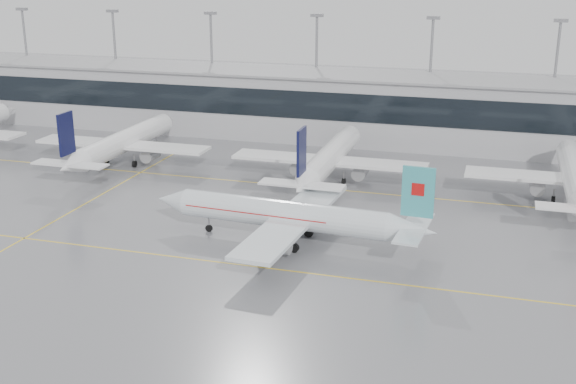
% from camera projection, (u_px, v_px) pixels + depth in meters
% --- Properties ---
extents(ground, '(320.00, 320.00, 0.00)m').
position_uv_depth(ground, '(257.00, 267.00, 79.64)').
color(ground, slate).
rests_on(ground, ground).
extents(taxi_line_main, '(120.00, 0.25, 0.01)m').
position_uv_depth(taxi_line_main, '(257.00, 267.00, 79.64)').
color(taxi_line_main, yellow).
rests_on(taxi_line_main, ground).
extents(taxi_line_north, '(120.00, 0.25, 0.01)m').
position_uv_depth(taxi_line_north, '(323.00, 189.00, 107.00)').
color(taxi_line_north, yellow).
rests_on(taxi_line_north, ground).
extents(taxi_line_cross, '(0.25, 60.00, 0.01)m').
position_uv_depth(taxi_line_cross, '(90.00, 201.00, 101.53)').
color(taxi_line_cross, yellow).
rests_on(taxi_line_cross, ground).
extents(terminal, '(180.00, 15.00, 12.00)m').
position_uv_depth(terminal, '(365.00, 108.00, 134.35)').
color(terminal, '#A1A1A5').
rests_on(terminal, ground).
extents(terminal_glass, '(180.00, 0.20, 5.00)m').
position_uv_depth(terminal_glass, '(357.00, 108.00, 127.01)').
color(terminal_glass, black).
rests_on(terminal_glass, ground).
extents(terminal_roof, '(182.00, 16.00, 0.40)m').
position_uv_depth(terminal_roof, '(366.00, 75.00, 132.46)').
color(terminal_roof, gray).
rests_on(terminal_roof, ground).
extents(light_masts, '(156.40, 1.00, 22.60)m').
position_uv_depth(light_masts, '(372.00, 65.00, 137.58)').
color(light_masts, gray).
rests_on(light_masts, ground).
extents(air_canada_jet, '(35.30, 27.96, 10.95)m').
position_uv_depth(air_canada_jet, '(292.00, 216.00, 85.26)').
color(air_canada_jet, silver).
rests_on(air_canada_jet, ground).
extents(parked_jet_b, '(29.64, 36.96, 11.72)m').
position_uv_depth(parked_jet_b, '(123.00, 142.00, 118.81)').
color(parked_jet_b, white).
rests_on(parked_jet_b, ground).
extents(parked_jet_c, '(29.64, 36.96, 11.72)m').
position_uv_depth(parked_jet_c, '(329.00, 158.00, 109.23)').
color(parked_jet_c, white).
rests_on(parked_jet_c, ground).
extents(parked_jet_d, '(29.64, 36.96, 11.72)m').
position_uv_depth(parked_jet_d, '(575.00, 177.00, 99.65)').
color(parked_jet_d, white).
rests_on(parked_jet_d, ground).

